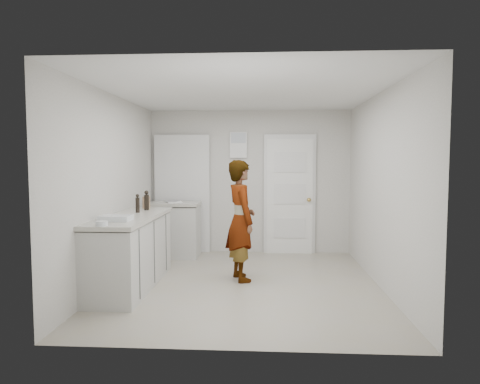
# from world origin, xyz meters

# --- Properties ---
(ground) EXTENTS (4.00, 4.00, 0.00)m
(ground) POSITION_xyz_m (0.00, 0.00, 0.00)
(ground) COLOR #9E9784
(ground) RESTS_ON ground
(room_shell) EXTENTS (4.00, 4.00, 4.00)m
(room_shell) POSITION_xyz_m (-0.17, 1.95, 1.02)
(room_shell) COLOR #B7B5AD
(room_shell) RESTS_ON ground
(main_counter) EXTENTS (0.64, 1.96, 0.93)m
(main_counter) POSITION_xyz_m (-1.45, -0.20, 0.43)
(main_counter) COLOR #B5B5B0
(main_counter) RESTS_ON ground
(side_counter) EXTENTS (0.84, 0.61, 0.93)m
(side_counter) POSITION_xyz_m (-1.25, 1.55, 0.43)
(side_counter) COLOR #B5B5B0
(side_counter) RESTS_ON ground
(person) EXTENTS (0.58, 0.70, 1.63)m
(person) POSITION_xyz_m (-0.06, 0.20, 0.82)
(person) COLOR silver
(person) RESTS_ON ground
(cake_mix_box) EXTENTS (0.11, 0.06, 0.17)m
(cake_mix_box) POSITION_xyz_m (-1.47, 0.60, 1.01)
(cake_mix_box) COLOR #8F6447
(cake_mix_box) RESTS_ON main_counter
(spice_jar) EXTENTS (0.05, 0.05, 0.08)m
(spice_jar) POSITION_xyz_m (-1.41, 0.49, 0.96)
(spice_jar) COLOR tan
(spice_jar) RESTS_ON main_counter
(oil_cruet_a) EXTENTS (0.07, 0.07, 0.28)m
(oil_cruet_a) POSITION_xyz_m (-1.40, 0.39, 1.06)
(oil_cruet_a) COLOR black
(oil_cruet_a) RESTS_ON main_counter
(oil_cruet_b) EXTENTS (0.06, 0.06, 0.25)m
(oil_cruet_b) POSITION_xyz_m (-1.44, 0.10, 1.05)
(oil_cruet_b) COLOR black
(oil_cruet_b) RESTS_ON main_counter
(baking_dish) EXTENTS (0.36, 0.25, 0.06)m
(baking_dish) POSITION_xyz_m (-1.47, -0.68, 0.95)
(baking_dish) COLOR silver
(baking_dish) RESTS_ON main_counter
(egg_bowl) EXTENTS (0.13, 0.13, 0.05)m
(egg_bowl) POSITION_xyz_m (-1.48, -1.08, 0.95)
(egg_bowl) COLOR silver
(egg_bowl) RESTS_ON main_counter
(papers) EXTENTS (0.31, 0.35, 0.01)m
(papers) POSITION_xyz_m (-1.26, 1.57, 0.93)
(papers) COLOR white
(papers) RESTS_ON side_counter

